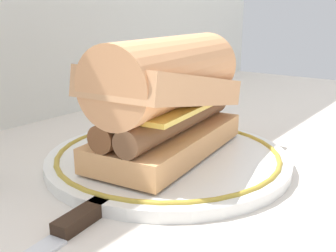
# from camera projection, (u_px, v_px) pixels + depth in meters

# --- Properties ---
(ground_plane) EXTENTS (1.50, 1.50, 0.00)m
(ground_plane) POSITION_uv_depth(u_px,v_px,m) (179.00, 178.00, 0.42)
(ground_plane) COLOR beige
(plate) EXTENTS (0.28, 0.28, 0.01)m
(plate) POSITION_uv_depth(u_px,v_px,m) (168.00, 157.00, 0.45)
(plate) COLOR white
(plate) RESTS_ON ground_plane
(sausage_sandwich) EXTENTS (0.22, 0.12, 0.13)m
(sausage_sandwich) POSITION_uv_depth(u_px,v_px,m) (168.00, 95.00, 0.43)
(sausage_sandwich) COLOR tan
(sausage_sandwich) RESTS_ON plate
(butter_knife) EXTENTS (0.14, 0.03, 0.01)m
(butter_knife) POSITION_uv_depth(u_px,v_px,m) (57.00, 235.00, 0.30)
(butter_knife) COLOR silver
(butter_knife) RESTS_ON ground_plane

